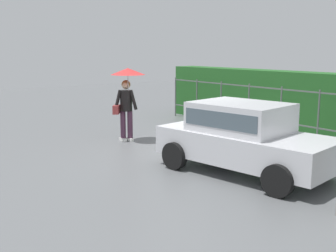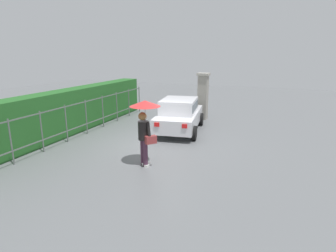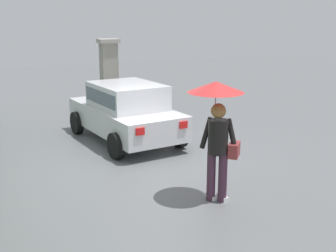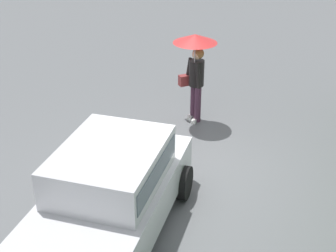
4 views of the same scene
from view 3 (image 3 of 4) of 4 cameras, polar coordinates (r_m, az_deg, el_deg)
The scene contains 4 objects.
ground_plane at distance 9.48m, azimuth -3.53°, elevation -4.92°, with size 40.00×40.00×0.00m, color slate.
car at distance 11.02m, azimuth -5.55°, elevation 2.13°, with size 3.92×2.30×1.48m.
pedestrian at distance 7.29m, azimuth 6.50°, elevation 1.35°, with size 0.95×0.95×2.06m.
gate_pillar at distance 13.64m, azimuth -7.69°, elevation 6.30°, with size 0.60×0.60×2.42m.
Camera 3 is at (-8.45, 2.95, 3.13)m, focal length 46.53 mm.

